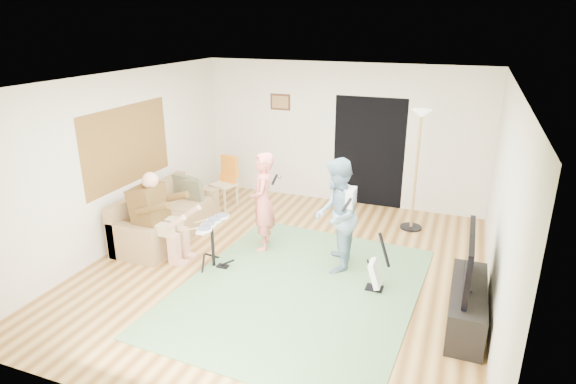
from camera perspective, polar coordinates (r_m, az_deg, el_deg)
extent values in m
plane|color=brown|center=(7.12, -0.37, -9.02)|extent=(6.00, 6.00, 0.00)
plane|color=white|center=(6.28, -0.43, 13.12)|extent=(6.00, 6.00, 0.00)
plane|color=brown|center=(8.05, -18.48, 5.25)|extent=(0.00, 2.05, 2.05)
plane|color=black|center=(9.28, 9.53, 4.65)|extent=(2.10, 0.00, 2.10)
cube|color=#3F2314|center=(9.60, -0.92, 10.62)|extent=(0.42, 0.03, 0.32)
cube|color=#507949|center=(6.61, 1.30, -11.40)|extent=(3.22, 3.89, 0.02)
cube|color=#937349|center=(8.25, -13.94, -3.86)|extent=(0.82, 1.63, 0.40)
cube|color=#937349|center=(8.37, -16.01, -2.18)|extent=(0.15, 2.02, 0.82)
cube|color=#937349|center=(8.92, -10.72, -1.19)|extent=(0.82, 0.19, 0.58)
cube|color=#937349|center=(7.56, -17.86, -5.79)|extent=(0.82, 0.19, 0.58)
cube|color=#553B18|center=(7.46, -16.14, -1.61)|extent=(0.38, 0.49, 0.62)
sphere|color=tan|center=(7.29, -16.03, 1.34)|extent=(0.24, 0.24, 0.24)
cylinder|color=black|center=(7.10, -8.91, -6.21)|extent=(0.05, 0.05, 0.65)
cube|color=white|center=(6.96, -9.05, -3.86)|extent=(0.13, 0.65, 0.04)
imported|color=#E56E63|center=(7.41, -3.00, -1.18)|extent=(0.54, 0.66, 1.56)
imported|color=#7394A9|center=(6.82, 5.75, -2.78)|extent=(0.77, 0.91, 1.65)
cube|color=black|center=(6.70, 10.19, -11.19)|extent=(0.23, 0.19, 0.03)
cube|color=white|center=(6.59, 10.31, -9.50)|extent=(0.18, 0.27, 0.36)
cylinder|color=black|center=(6.41, 11.34, -6.76)|extent=(0.19, 0.04, 0.47)
cylinder|color=black|center=(8.67, 14.35, -4.06)|extent=(0.37, 0.37, 0.03)
cylinder|color=#A77B47|center=(8.33, 14.92, 2.16)|extent=(0.05, 0.05, 1.96)
cone|color=white|center=(8.09, 15.55, 8.94)|extent=(0.33, 0.33, 0.13)
cube|color=#CBB384|center=(9.30, -7.62, 0.87)|extent=(0.51, 0.51, 0.04)
cube|color=orange|center=(9.36, -7.18, 3.09)|extent=(0.40, 0.18, 0.41)
cube|color=black|center=(6.18, 20.44, -12.54)|extent=(0.40, 1.40, 0.50)
cube|color=black|center=(5.90, 20.65, -7.52)|extent=(0.06, 1.16, 0.65)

